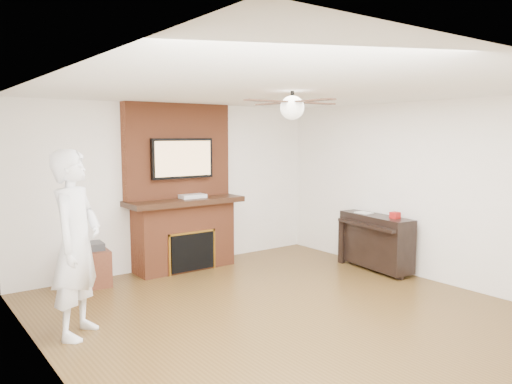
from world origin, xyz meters
TOP-DOWN VIEW (x-y plane):
  - room_shell at (0.00, 0.00)m, footprint 5.36×5.86m
  - fireplace at (0.00, 2.55)m, footprint 1.78×0.64m
  - tv at (0.00, 2.50)m, footprint 1.00×0.08m
  - ceiling_fan at (-0.00, 0.00)m, footprint 1.21×1.21m
  - person at (-2.08, 0.87)m, footprint 0.81×0.82m
  - side_table at (-1.46, 2.48)m, footprint 0.56×0.56m
  - piano at (2.30, 0.73)m, footprint 0.63×1.31m
  - cable_box at (0.13, 2.45)m, footprint 0.39×0.23m
  - candle_orange at (-0.13, 2.38)m, footprint 0.06×0.06m
  - candle_green at (0.00, 2.32)m, footprint 0.07×0.07m
  - candle_cream at (0.01, 2.32)m, footprint 0.08×0.08m
  - candle_blue at (0.17, 2.29)m, footprint 0.06×0.06m

SIDE VIEW (x-z plane):
  - candle_green at x=0.00m, z-range 0.00..0.08m
  - candle_blue at x=0.17m, z-range 0.00..0.08m
  - candle_cream at x=0.01m, z-range 0.00..0.10m
  - candle_orange at x=-0.13m, z-range 0.00..0.12m
  - side_table at x=-1.46m, z-range -0.02..0.56m
  - piano at x=2.30m, z-range -0.02..0.90m
  - person at x=-2.08m, z-range 0.00..1.89m
  - fireplace at x=0.00m, z-range -0.25..2.25m
  - cable_box at x=0.13m, z-range 1.08..1.14m
  - room_shell at x=0.00m, z-range -0.18..2.68m
  - tv at x=0.00m, z-range 1.38..1.98m
  - ceiling_fan at x=0.00m, z-range 2.18..2.49m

